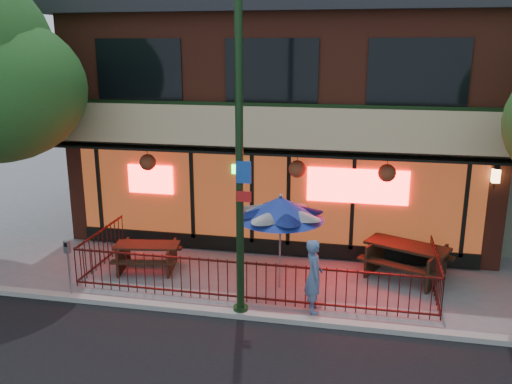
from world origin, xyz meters
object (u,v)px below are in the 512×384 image
Objects in this scene: patio_umbrella at (280,208)px; pedestrian at (314,276)px; picnic_table_right at (407,255)px; parking_meter_near at (68,260)px; picnic_table_left at (147,253)px; street_light at (240,173)px.

pedestrian is at bearing -48.61° from patio_umbrella.
picnic_table_right is at bearing -56.37° from pedestrian.
parking_meter_near is (-5.51, -0.50, 0.12)m from pedestrian.
parking_meter_near is at bearing -161.58° from patio_umbrella.
patio_umbrella is (3.52, -0.37, 1.53)m from picnic_table_left.
patio_umbrella is at bearing 18.42° from parking_meter_near.
pedestrian is (0.91, -1.03, -1.17)m from patio_umbrella.
picnic_table_right is (3.60, 2.80, -2.59)m from street_light.
picnic_table_left is at bearing 60.41° from parking_meter_near.
picnic_table_right is at bearing 7.83° from picnic_table_left.
pedestrian reaches higher than picnic_table_left.
picnic_table_right is 1.04× the size of patio_umbrella.
patio_umbrella is 4.96m from parking_meter_near.
picnic_table_right is 1.48× the size of pedestrian.
picnic_table_right is at bearing 22.92° from patio_umbrella.
patio_umbrella is at bearing -6.03° from picnic_table_left.
patio_umbrella is 1.80m from pedestrian.
street_light is at bearing 94.37° from pedestrian.
picnic_table_right is 1.74× the size of parking_meter_near.
street_light is 5.25m from picnic_table_right.
street_light is at bearing -0.04° from parking_meter_near.
pedestrian is at bearing -132.28° from picnic_table_right.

